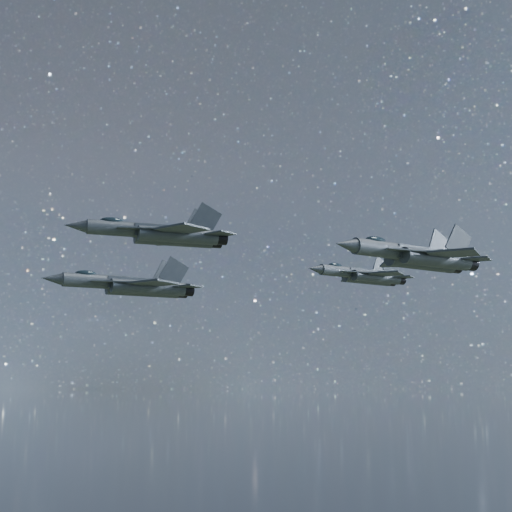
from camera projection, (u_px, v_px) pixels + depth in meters
jet_lead at (163, 234)px, 72.74m from camera, size 15.68×10.63×3.95m
jet_left at (134, 285)px, 99.85m from camera, size 20.28×14.05×5.09m
jet_right at (418, 256)px, 68.23m from camera, size 15.94×11.35×4.06m
jet_slot at (364, 275)px, 97.52m from camera, size 15.08×10.72×3.84m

